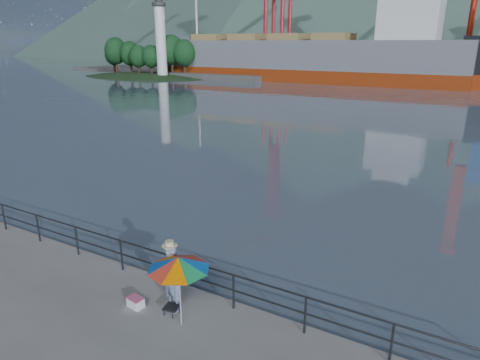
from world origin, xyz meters
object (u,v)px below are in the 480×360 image
fisherman (171,279)px  cooler_bag (136,303)px  beach_umbrella (178,263)px  bulk_carrier (313,57)px

fisherman → cooler_bag: 1.29m
beach_umbrella → fisherman: bearing=145.3°
fisherman → cooler_bag: fisherman is taller
cooler_bag → fisherman: bearing=32.7°
cooler_bag → bulk_carrier: bearing=116.0°
beach_umbrella → cooler_bag: 2.20m
fisherman → beach_umbrella: size_ratio=0.98×
beach_umbrella → cooler_bag: (-1.51, -0.01, -1.59)m
beach_umbrella → bulk_carrier: (-23.22, 69.53, 2.34)m
cooler_bag → beach_umbrella: bearing=8.9°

